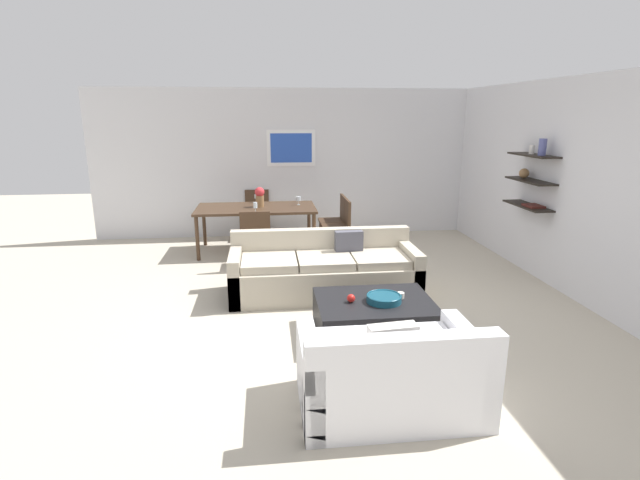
% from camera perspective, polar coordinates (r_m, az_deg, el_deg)
% --- Properties ---
extents(ground_plane, '(18.00, 18.00, 0.00)m').
position_cam_1_polar(ground_plane, '(5.90, 1.52, -7.52)').
color(ground_plane, '#BCB29E').
extents(back_wall_unit, '(8.40, 0.09, 2.70)m').
position_cam_1_polar(back_wall_unit, '(9.04, 0.29, 9.18)').
color(back_wall_unit, silver).
rests_on(back_wall_unit, ground).
extents(right_wall_shelf_unit, '(0.34, 8.20, 2.70)m').
position_cam_1_polar(right_wall_shelf_unit, '(7.17, 25.74, 6.21)').
color(right_wall_shelf_unit, silver).
rests_on(right_wall_shelf_unit, ground).
extents(sofa_beige, '(2.36, 0.90, 0.78)m').
position_cam_1_polar(sofa_beige, '(6.10, 0.51, -3.82)').
color(sofa_beige, '#B2A893').
rests_on(sofa_beige, ground).
extents(loveseat_white, '(1.40, 0.90, 0.78)m').
position_cam_1_polar(loveseat_white, '(3.87, 8.45, -15.61)').
color(loveseat_white, white).
rests_on(loveseat_white, ground).
extents(coffee_table, '(1.20, 0.92, 0.38)m').
position_cam_1_polar(coffee_table, '(5.07, 6.47, -9.15)').
color(coffee_table, black).
rests_on(coffee_table, ground).
extents(decorative_bowl, '(0.36, 0.36, 0.08)m').
position_cam_1_polar(decorative_bowl, '(4.95, 7.65, -6.90)').
color(decorative_bowl, navy).
rests_on(decorative_bowl, coffee_table).
extents(candle_jar, '(0.08, 0.08, 0.06)m').
position_cam_1_polar(candle_jar, '(5.08, 9.60, -6.53)').
color(candle_jar, silver).
rests_on(candle_jar, coffee_table).
extents(apple_on_coffee_table, '(0.09, 0.09, 0.09)m').
position_cam_1_polar(apple_on_coffee_table, '(4.91, 3.73, -6.96)').
color(apple_on_coffee_table, red).
rests_on(apple_on_coffee_table, coffee_table).
extents(dining_table, '(1.96, 1.02, 0.75)m').
position_cam_1_polar(dining_table, '(8.00, -7.64, 3.48)').
color(dining_table, '#422D1E').
rests_on(dining_table, ground).
extents(dining_chair_foot, '(0.44, 0.44, 0.88)m').
position_cam_1_polar(dining_chair_foot, '(7.14, -7.70, 0.60)').
color(dining_chair_foot, '#422D1E').
rests_on(dining_chair_foot, ground).
extents(dining_chair_right_near, '(0.44, 0.44, 0.88)m').
position_cam_1_polar(dining_chair_right_near, '(7.90, 2.48, 2.11)').
color(dining_chair_right_near, '#422D1E').
rests_on(dining_chair_right_near, ground).
extents(dining_chair_head, '(0.44, 0.44, 0.88)m').
position_cam_1_polar(dining_chair_head, '(8.93, -7.51, 3.48)').
color(dining_chair_head, '#422D1E').
rests_on(dining_chair_head, ground).
extents(dining_chair_right_far, '(0.44, 0.44, 0.88)m').
position_cam_1_polar(dining_chair_right_far, '(8.35, 1.99, 2.80)').
color(dining_chair_right_far, '#422D1E').
rests_on(dining_chair_right_far, ground).
extents(wine_glass_right_far, '(0.08, 0.08, 0.14)m').
position_cam_1_polar(wine_glass_right_far, '(8.11, -2.60, 4.92)').
color(wine_glass_right_far, silver).
rests_on(wine_glass_right_far, dining_table).
extents(wine_glass_head, '(0.06, 0.06, 0.14)m').
position_cam_1_polar(wine_glass_head, '(8.41, -7.63, 5.15)').
color(wine_glass_head, silver).
rests_on(wine_glass_head, dining_table).
extents(wine_glass_foot, '(0.06, 0.06, 0.16)m').
position_cam_1_polar(wine_glass_foot, '(7.52, -7.74, 4.10)').
color(wine_glass_foot, silver).
rests_on(wine_glass_foot, dining_table).
extents(centerpiece_vase, '(0.16, 0.16, 0.33)m').
position_cam_1_polar(centerpiece_vase, '(7.98, -7.22, 5.20)').
color(centerpiece_vase, olive).
rests_on(centerpiece_vase, dining_table).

